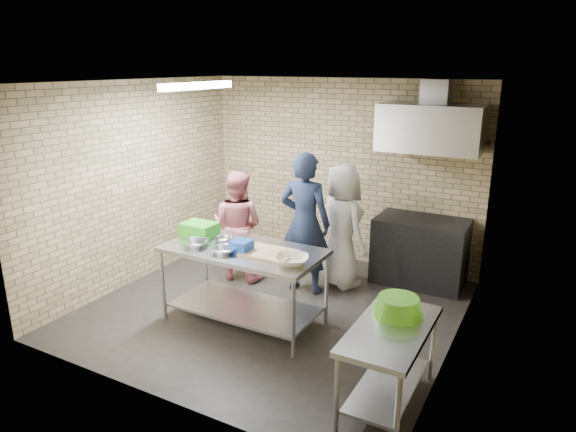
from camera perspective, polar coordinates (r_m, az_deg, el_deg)
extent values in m
plane|color=black|center=(6.40, -1.67, -10.25)|extent=(4.20, 4.20, 0.00)
plane|color=black|center=(5.71, -1.90, 14.69)|extent=(4.20, 4.20, 0.00)
cube|color=tan|center=(7.66, 5.81, 4.94)|extent=(4.20, 0.06, 2.70)
cube|color=tan|center=(4.39, -15.09, -4.56)|extent=(4.20, 0.06, 2.70)
cube|color=tan|center=(7.18, -16.45, 3.54)|extent=(0.06, 4.00, 2.70)
cube|color=tan|center=(5.22, 18.57, -1.46)|extent=(0.06, 4.00, 2.70)
cube|color=#AEAFB5|center=(5.94, -4.92, -7.71)|extent=(1.81, 0.90, 0.90)
cube|color=silver|center=(4.71, 11.12, -16.07)|extent=(0.60, 1.20, 0.75)
cube|color=black|center=(7.18, 14.48, -3.81)|extent=(1.20, 0.70, 0.90)
cube|color=silver|center=(6.85, 15.59, 9.39)|extent=(1.30, 0.60, 0.60)
cube|color=#A5A8AD|center=(6.95, 16.18, 13.18)|extent=(0.35, 0.30, 0.30)
cube|color=#3F2B19|center=(6.99, 18.25, 7.82)|extent=(0.80, 0.20, 0.04)
cube|color=white|center=(6.28, -10.04, 14.09)|extent=(0.10, 1.25, 0.08)
cube|color=green|center=(6.22, -9.83, -1.48)|extent=(0.40, 0.30, 0.16)
cube|color=#1745B0|center=(5.64, -5.18, -3.39)|extent=(0.20, 0.20, 0.13)
cube|color=#D8B17C|center=(5.57, -2.13, -4.14)|extent=(0.55, 0.42, 0.03)
imported|color=#B5B8BC|center=(5.88, -10.19, -3.04)|extent=(0.36, 0.36, 0.07)
imported|color=silver|center=(5.95, -7.19, -2.67)|extent=(0.28, 0.28, 0.07)
imported|color=silver|center=(5.64, -7.12, -3.81)|extent=(0.33, 0.33, 0.06)
imported|color=beige|center=(5.29, 0.42, -4.95)|extent=(0.44, 0.44, 0.09)
cylinder|color=#B22619|center=(7.03, 16.31, 8.93)|extent=(0.07, 0.07, 0.18)
cylinder|color=green|center=(6.95, 19.54, 8.45)|extent=(0.06, 0.06, 0.15)
imported|color=#131B31|center=(6.56, 1.91, -0.81)|extent=(0.71, 0.49, 1.85)
imported|color=#DD757F|center=(7.04, -5.65, -1.06)|extent=(0.79, 0.65, 1.52)
imported|color=silver|center=(6.81, 6.03, -1.13)|extent=(0.96, 0.87, 1.65)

